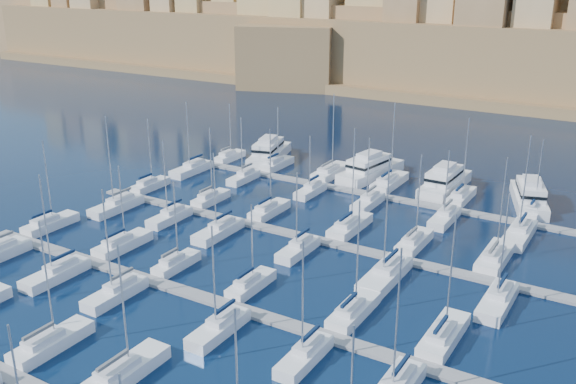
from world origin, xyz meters
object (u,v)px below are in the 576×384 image
Objects in this scene: sailboat_2 at (51,343)px; motor_yacht_b at (370,168)px; motor_yacht_a at (269,152)px; motor_yacht_d at (529,196)px; motor_yacht_c at (445,181)px.

motor_yacht_b is (4.50, 69.82, 0.98)m from sailboat_2.
sailboat_2 is at bearing -93.68° from motor_yacht_b.
motor_yacht_d is (51.24, -0.34, -0.00)m from motor_yacht_a.
motor_yacht_d is (33.35, 69.29, 0.98)m from sailboat_2.
motor_yacht_b and motor_yacht_d have the same top height.
motor_yacht_d is at bearing -1.04° from motor_yacht_b.
sailboat_2 is 0.87× the size of motor_yacht_a.
motor_yacht_c is (36.80, -0.01, -0.00)m from motor_yacht_a.
sailboat_2 is 0.86× the size of motor_yacht_b.
motor_yacht_a is 51.24m from motor_yacht_d.
motor_yacht_a is at bearing -179.53° from motor_yacht_b.
motor_yacht_c is 14.44m from motor_yacht_d.
motor_yacht_c is (18.91, 69.62, 0.98)m from sailboat_2.
motor_yacht_a is 22.39m from motor_yacht_b.
motor_yacht_a is 0.98× the size of motor_yacht_b.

